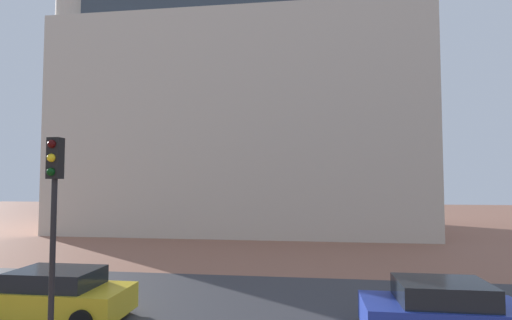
# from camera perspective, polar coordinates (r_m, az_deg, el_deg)

# --- Properties ---
(ground_plane) EXTENTS (120.00, 120.00, 0.00)m
(ground_plane) POSITION_cam_1_polar(r_m,az_deg,el_deg) (13.65, -1.25, -20.22)
(ground_plane) COLOR #93604C
(street_asphalt_strip) EXTENTS (120.00, 8.30, 0.00)m
(street_asphalt_strip) POSITION_cam_1_polar(r_m,az_deg,el_deg) (13.36, -1.46, -20.60)
(street_asphalt_strip) COLOR #38383D
(street_asphalt_strip) RESTS_ON ground_plane
(landmark_building) EXTENTS (28.68, 14.75, 38.31)m
(landmark_building) POSITION_cam_1_polar(r_m,az_deg,el_deg) (34.88, -1.48, 7.14)
(landmark_building) COLOR beige
(landmark_building) RESTS_ON ground_plane
(car_blue) EXTENTS (4.00, 2.11, 1.46)m
(car_blue) POSITION_cam_1_polar(r_m,az_deg,el_deg) (11.76, 25.50, -19.20)
(car_blue) COLOR #23389E
(car_blue) RESTS_ON ground_plane
(car_yellow) EXTENTS (4.22, 2.09, 1.44)m
(car_yellow) POSITION_cam_1_polar(r_m,az_deg,el_deg) (13.43, -27.06, -17.08)
(car_yellow) COLOR gold
(car_yellow) RESTS_ON ground_plane
(traffic_light_pole) EXTENTS (0.28, 0.34, 4.96)m
(traffic_light_pole) POSITION_cam_1_polar(r_m,az_deg,el_deg) (9.58, -27.34, -6.13)
(traffic_light_pole) COLOR black
(traffic_light_pole) RESTS_ON ground_plane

